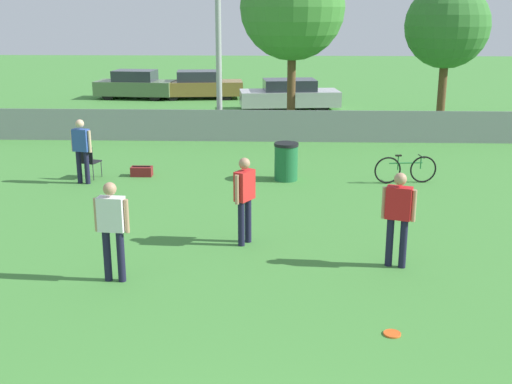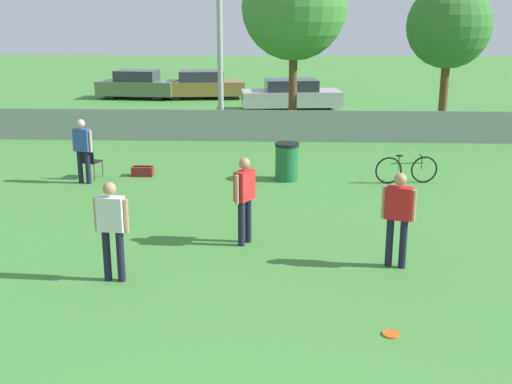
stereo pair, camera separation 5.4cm
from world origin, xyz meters
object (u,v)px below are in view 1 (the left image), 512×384
at_px(player_defender_red, 245,194).
at_px(spectator_in_blue, 81,146).
at_px(player_thrower_red, 398,212).
at_px(parked_car_silver, 289,95).
at_px(gear_bag_sideline, 142,171).
at_px(parked_car_olive, 135,85).
at_px(trash_bin, 286,161).
at_px(frisbee_disc, 392,334).
at_px(player_receiver_white, 112,224).
at_px(tree_near_pole, 293,7).
at_px(parked_car_tan, 200,85).
at_px(folding_chair_sideline, 88,160).
at_px(bicycle_sideline, 406,169).
at_px(tree_far_right, 447,26).

relative_size(player_defender_red, spectator_in_blue, 1.02).
distance_m(player_thrower_red, parked_car_silver, 18.43).
relative_size(player_thrower_red, gear_bag_sideline, 3.00).
bearing_deg(player_thrower_red, parked_car_olive, 132.73).
height_order(spectator_in_blue, trash_bin, spectator_in_blue).
xyz_separation_m(frisbee_disc, trash_bin, (-1.45, 8.48, 0.50)).
bearing_deg(player_thrower_red, frisbee_disc, -81.18).
xyz_separation_m(player_receiver_white, player_defender_red, (2.10, 1.86, 0.00)).
bearing_deg(tree_near_pole, parked_car_silver, 90.05).
bearing_deg(parked_car_tan, player_defender_red, -87.12).
xyz_separation_m(tree_near_pole, folding_chair_sideline, (-5.57, -7.97, -3.96)).
relative_size(frisbee_disc, parked_car_tan, 0.06).
height_order(player_defender_red, parked_car_olive, player_defender_red).
xyz_separation_m(frisbee_disc, parked_car_tan, (-5.74, 24.59, 0.66)).
bearing_deg(gear_bag_sideline, frisbee_disc, -58.22).
relative_size(tree_near_pole, player_thrower_red, 3.73).
height_order(parked_car_olive, parked_car_silver, parked_car_olive).
relative_size(player_thrower_red, parked_car_silver, 0.37).
relative_size(gear_bag_sideline, parked_car_olive, 0.14).
relative_size(folding_chair_sideline, parked_car_silver, 0.20).
distance_m(player_receiver_white, trash_bin, 7.40).
xyz_separation_m(player_defender_red, parked_car_olive, (-6.74, 20.83, -0.33)).
bearing_deg(bicycle_sideline, trash_bin, 168.65).
bearing_deg(player_defender_red, trash_bin, 20.86).
bearing_deg(frisbee_disc, tree_far_right, 74.68).
xyz_separation_m(folding_chair_sideline, bicycle_sideline, (8.47, -0.12, -0.16)).
xyz_separation_m(bicycle_sideline, parked_car_silver, (-2.91, 12.59, 0.31)).
bearing_deg(spectator_in_blue, player_defender_red, 148.99).
bearing_deg(parked_car_tan, player_receiver_white, -93.06).
xyz_separation_m(spectator_in_blue, folding_chair_sideline, (0.01, 0.48, -0.46)).
height_order(player_thrower_red, player_receiver_white, same).
bearing_deg(frisbee_disc, spectator_in_blue, 130.59).
bearing_deg(player_defender_red, parked_car_silver, 27.00).
bearing_deg(frisbee_disc, parked_car_silver, 93.32).
relative_size(tree_near_pole, tree_far_right, 1.19).
xyz_separation_m(spectator_in_blue, bicycle_sideline, (8.48, 0.36, -0.62)).
distance_m(player_thrower_red, parked_car_olive, 23.85).
height_order(spectator_in_blue, frisbee_disc, spectator_in_blue).
xyz_separation_m(trash_bin, parked_car_silver, (0.24, 12.39, 0.17)).
xyz_separation_m(player_thrower_red, parked_car_silver, (-1.68, 18.35, -0.34)).
relative_size(player_thrower_red, frisbee_disc, 6.82).
xyz_separation_m(tree_near_pole, parked_car_silver, (-0.00, 4.51, -3.80)).
xyz_separation_m(bicycle_sideline, parked_car_tan, (-7.44, 16.31, 0.31)).
bearing_deg(frisbee_disc, parked_car_olive, 110.30).
bearing_deg(folding_chair_sideline, frisbee_disc, 146.46).
height_order(player_receiver_white, gear_bag_sideline, player_receiver_white).
bearing_deg(parked_car_tan, bicycle_sideline, -71.92).
height_order(player_defender_red, spectator_in_blue, player_defender_red).
relative_size(frisbee_disc, parked_car_olive, 0.06).
xyz_separation_m(tree_near_pole, frisbee_disc, (1.21, -16.37, -4.47)).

